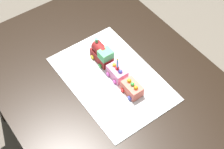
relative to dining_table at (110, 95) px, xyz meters
name	(u,v)px	position (x,y,z in m)	size (l,w,h in m)	color
dining_table	(110,95)	(0.00, 0.00, 0.00)	(1.40, 1.00, 0.74)	black
cake_board	(112,79)	(-0.01, 0.02, 0.11)	(0.60, 0.40, 0.00)	silver
cake_locomotive	(102,54)	(-0.14, 0.05, 0.16)	(0.14, 0.08, 0.12)	maroon
cake_car_hopper_bubblegum	(117,72)	(-0.01, 0.05, 0.14)	(0.10, 0.08, 0.07)	pink
cake_car_tanker_coral	(132,88)	(0.11, 0.05, 0.14)	(0.10, 0.08, 0.07)	#F27260
birthday_candle	(118,63)	(-0.01, 0.05, 0.21)	(0.01, 0.01, 0.06)	#4CA5E5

